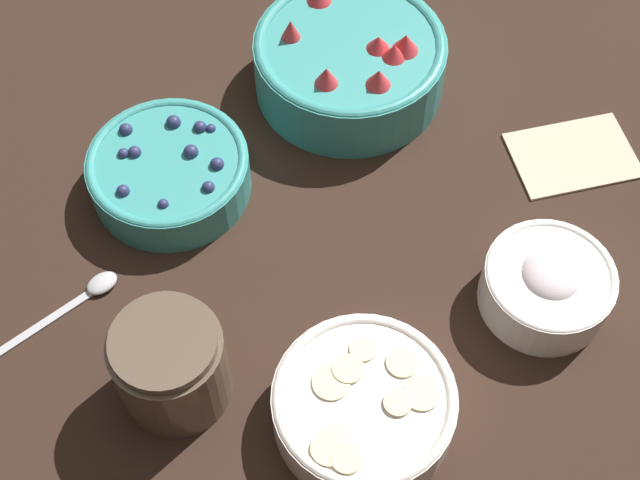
# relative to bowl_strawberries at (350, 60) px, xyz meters

# --- Properties ---
(ground_plane) EXTENTS (4.00, 4.00, 0.00)m
(ground_plane) POSITION_rel_bowl_strawberries_xyz_m (0.18, 0.19, -0.04)
(ground_plane) COLOR black
(bowl_strawberries) EXTENTS (0.21, 0.21, 0.09)m
(bowl_strawberries) POSITION_rel_bowl_strawberries_xyz_m (0.00, 0.00, 0.00)
(bowl_strawberries) COLOR teal
(bowl_strawberries) RESTS_ON ground_plane
(bowl_blueberries) EXTENTS (0.17, 0.17, 0.05)m
(bowl_blueberries) POSITION_rel_bowl_strawberries_xyz_m (0.24, -0.00, -0.01)
(bowl_blueberries) COLOR teal
(bowl_blueberries) RESTS_ON ground_plane
(bowl_bananas) EXTENTS (0.16, 0.16, 0.05)m
(bowl_bananas) POSITION_rel_bowl_strawberries_xyz_m (0.24, 0.32, -0.01)
(bowl_bananas) COLOR silver
(bowl_bananas) RESTS_ON ground_plane
(bowl_cream) EXTENTS (0.12, 0.12, 0.06)m
(bowl_cream) POSITION_rel_bowl_strawberries_xyz_m (0.02, 0.33, -0.01)
(bowl_cream) COLOR white
(bowl_cream) RESTS_ON ground_plane
(jar_chocolate) EXTENTS (0.10, 0.10, 0.10)m
(jar_chocolate) POSITION_rel_bowl_strawberries_xyz_m (0.35, 0.19, 0.00)
(jar_chocolate) COLOR brown
(jar_chocolate) RESTS_ON ground_plane
(napkin) EXTENTS (0.16, 0.13, 0.01)m
(napkin) POSITION_rel_bowl_strawberries_xyz_m (-0.13, 0.23, -0.04)
(napkin) COLOR beige
(napkin) RESTS_ON ground_plane
(spoon) EXTENTS (0.14, 0.02, 0.01)m
(spoon) POSITION_rel_bowl_strawberries_xyz_m (0.38, 0.06, -0.04)
(spoon) COLOR #B2B2B7
(spoon) RESTS_ON ground_plane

